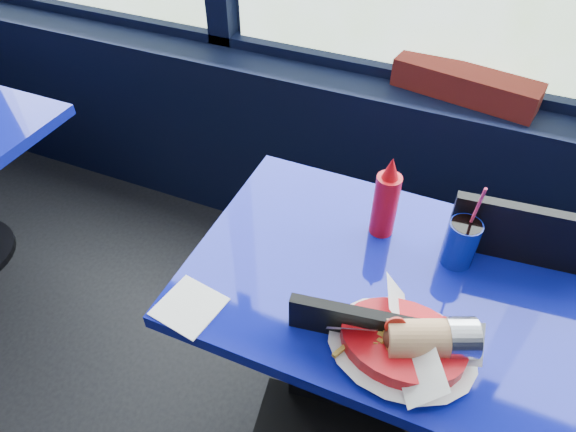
% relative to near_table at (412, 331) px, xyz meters
% --- Properties ---
extents(window_sill, '(5.00, 0.26, 0.80)m').
position_rel_near_table_xyz_m(window_sill, '(-0.30, 0.87, -0.17)').
color(window_sill, black).
rests_on(window_sill, ground).
extents(near_table, '(1.20, 0.70, 0.75)m').
position_rel_near_table_xyz_m(near_table, '(0.00, 0.00, 0.00)').
color(near_table, black).
rests_on(near_table, ground).
extents(chair_near_front, '(0.44, 0.44, 0.84)m').
position_rel_near_table_xyz_m(chair_near_front, '(-0.11, -0.30, -0.08)').
color(chair_near_front, black).
rests_on(chair_near_front, ground).
extents(chair_near_back, '(0.45, 0.46, 0.92)m').
position_rel_near_table_xyz_m(chair_near_back, '(0.22, 0.32, -0.04)').
color(chair_near_back, black).
rests_on(chair_near_back, ground).
extents(planter_box, '(0.53, 0.22, 0.10)m').
position_rel_near_table_xyz_m(planter_box, '(-0.07, 0.89, 0.28)').
color(planter_box, maroon).
rests_on(planter_box, window_sill).
extents(food_basket, '(0.30, 0.29, 0.11)m').
position_rel_near_table_xyz_m(food_basket, '(-0.01, -0.20, 0.22)').
color(food_basket, red).
rests_on(food_basket, near_table).
extents(ketchup_bottle, '(0.07, 0.07, 0.25)m').
position_rel_near_table_xyz_m(ketchup_bottle, '(-0.16, 0.16, 0.29)').
color(ketchup_bottle, red).
rests_on(ketchup_bottle, near_table).
extents(soda_cup, '(0.08, 0.08, 0.28)m').
position_rel_near_table_xyz_m(soda_cup, '(0.05, 0.13, 0.25)').
color(soda_cup, navy).
rests_on(soda_cup, near_table).
extents(napkin, '(0.16, 0.16, 0.00)m').
position_rel_near_table_xyz_m(napkin, '(-0.51, -0.28, 0.18)').
color(napkin, white).
rests_on(napkin, near_table).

